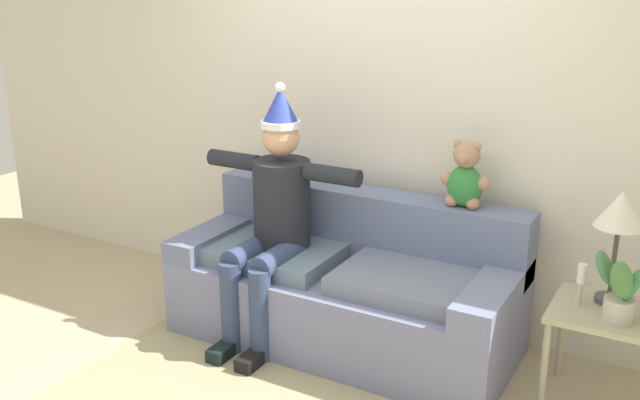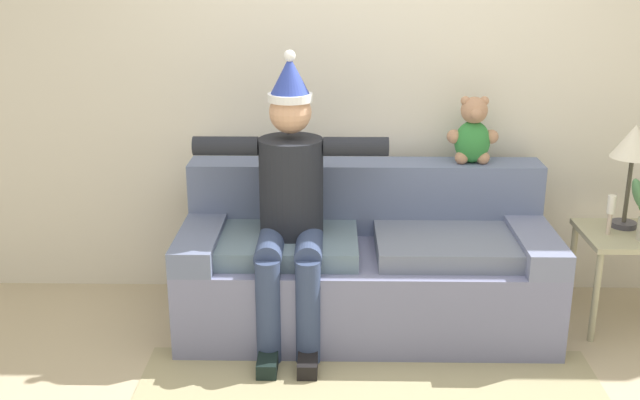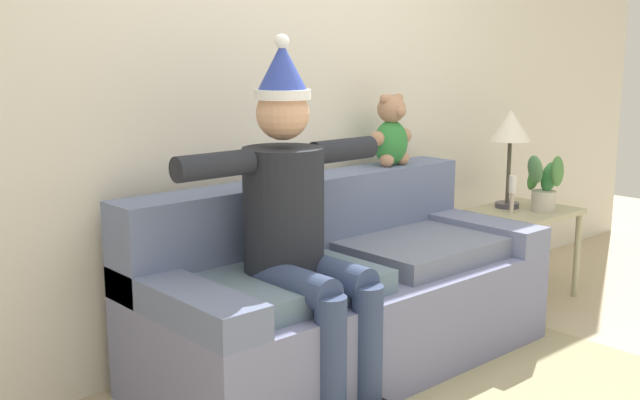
% 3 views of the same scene
% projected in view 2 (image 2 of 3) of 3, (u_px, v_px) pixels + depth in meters
% --- Properties ---
extents(back_wall, '(7.00, 0.10, 2.70)m').
position_uv_depth(back_wall, '(365.00, 69.00, 4.39)').
color(back_wall, silver).
rests_on(back_wall, ground_plane).
extents(couch, '(2.01, 0.86, 0.86)m').
position_uv_depth(couch, '(365.00, 265.00, 4.22)').
color(couch, slate).
rests_on(couch, ground_plane).
extents(person_seated, '(1.02, 0.77, 1.53)m').
position_uv_depth(person_seated, '(290.00, 198.00, 3.93)').
color(person_seated, black).
rests_on(person_seated, ground_plane).
extents(teddy_bear, '(0.29, 0.17, 0.38)m').
position_uv_depth(teddy_bear, '(473.00, 133.00, 4.24)').
color(teddy_bear, '#2F8039').
rests_on(teddy_bear, couch).
extents(side_table, '(0.58, 0.48, 0.54)m').
position_uv_depth(side_table, '(634.00, 247.00, 4.14)').
color(side_table, tan).
rests_on(side_table, ground_plane).
extents(table_lamp, '(0.24, 0.24, 0.58)m').
position_uv_depth(table_lamp, '(634.00, 147.00, 4.07)').
color(table_lamp, '#43414B').
rests_on(table_lamp, side_table).
extents(candle_tall, '(0.04, 0.04, 0.22)m').
position_uv_depth(candle_tall, '(611.00, 210.00, 4.06)').
color(candle_tall, beige).
rests_on(candle_tall, side_table).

